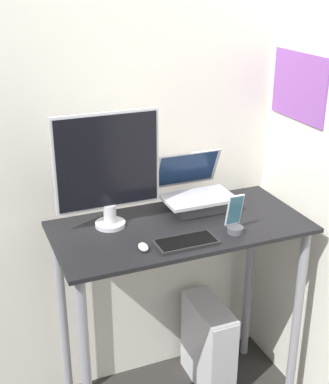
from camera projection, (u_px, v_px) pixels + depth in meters
wall_back at (152, 156)px, 2.72m from camera, size 6.00×0.05×2.60m
desk at (180, 266)px, 2.57m from camera, size 1.19×0.57×1.08m
laptop at (196, 195)px, 2.63m from camera, size 0.34×0.29×0.27m
monitor at (108, 170)px, 2.37m from camera, size 0.48×0.14×0.54m
keyboard at (186, 242)px, 2.31m from camera, size 0.27×0.13×0.02m
mouse at (143, 247)px, 2.26m from camera, size 0.04×0.07×0.03m
cell_phone at (235, 222)px, 2.40m from camera, size 0.07×0.07×0.18m
computer_tower at (208, 345)px, 2.96m from camera, size 0.16×0.38×0.51m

